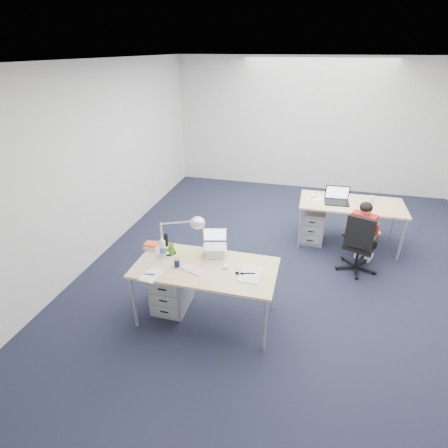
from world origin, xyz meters
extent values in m
plane|color=black|center=(0.00, 0.00, 0.00)|extent=(7.00, 7.00, 0.00)
cube|color=silver|center=(0.00, 3.50, 1.40)|extent=(6.00, 0.02, 2.80)
cube|color=silver|center=(0.00, -3.50, 1.40)|extent=(6.00, 0.02, 2.80)
cube|color=silver|center=(-3.00, 0.00, 1.40)|extent=(0.02, 7.00, 2.80)
cube|color=white|center=(0.00, 0.00, 2.80)|extent=(6.00, 7.00, 0.01)
cube|color=tan|center=(-0.96, -1.32, 0.71)|extent=(1.60, 0.80, 0.03)
cylinder|color=#B7BABC|center=(-1.71, -1.67, 0.35)|extent=(0.04, 0.04, 0.70)
cylinder|color=#B7BABC|center=(-0.21, -1.67, 0.35)|extent=(0.04, 0.04, 0.70)
cylinder|color=#B7BABC|center=(-1.71, -0.97, 0.35)|extent=(0.04, 0.04, 0.70)
cylinder|color=#B7BABC|center=(-0.21, -0.97, 0.35)|extent=(0.04, 0.04, 0.70)
cube|color=tan|center=(0.76, 0.97, 0.71)|extent=(1.60, 0.80, 0.03)
cylinder|color=#B7BABC|center=(0.01, 0.62, 0.35)|extent=(0.04, 0.04, 0.70)
cylinder|color=#B7BABC|center=(1.51, 0.62, 0.35)|extent=(0.04, 0.04, 0.70)
cylinder|color=#B7BABC|center=(0.01, 1.32, 0.35)|extent=(0.04, 0.04, 0.70)
cylinder|color=#B7BABC|center=(1.51, 1.32, 0.35)|extent=(0.04, 0.04, 0.70)
cylinder|color=black|center=(0.86, 0.20, 0.22)|extent=(0.04, 0.04, 0.36)
cube|color=black|center=(0.86, 0.20, 0.41)|extent=(0.49, 0.49, 0.06)
cube|color=black|center=(0.80, 0.02, 0.70)|extent=(0.37, 0.16, 0.45)
cube|color=red|center=(0.86, 0.22, 0.67)|extent=(0.37, 0.29, 0.44)
sphere|color=tan|center=(0.86, 0.22, 0.98)|extent=(0.17, 0.17, 0.17)
cube|color=#929597|center=(-1.44, -1.24, 0.28)|extent=(0.40, 0.50, 0.55)
cube|color=#929597|center=(0.18, 0.96, 0.28)|extent=(0.40, 0.50, 0.55)
cube|color=white|center=(-1.09, -1.43, 0.74)|extent=(0.29, 0.20, 0.01)
ellipsoid|color=white|center=(-0.74, -1.29, 0.75)|extent=(0.06, 0.09, 0.03)
cylinder|color=#13203C|center=(-1.27, -1.40, 0.78)|extent=(0.07, 0.07, 0.10)
cylinder|color=silver|center=(-1.51, -1.25, 0.85)|extent=(0.08, 0.08, 0.24)
cube|color=silver|center=(-1.71, -1.11, 0.77)|extent=(0.18, 0.14, 0.08)
cube|color=black|center=(-1.57, -1.00, 0.82)|extent=(0.05, 0.04, 0.17)
cube|color=#F5E08E|center=(-1.48, -1.63, 0.73)|extent=(0.22, 0.28, 0.01)
cube|color=#F5E08E|center=(-0.45, -1.35, 0.74)|extent=(0.24, 0.34, 0.01)
cylinder|color=white|center=(1.05, 1.08, 0.78)|extent=(0.09, 0.09, 0.10)
cube|color=white|center=(0.20, 1.05, 0.73)|extent=(0.32, 0.36, 0.01)
camera|label=1|loc=(0.05, -4.45, 2.93)|focal=28.00mm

